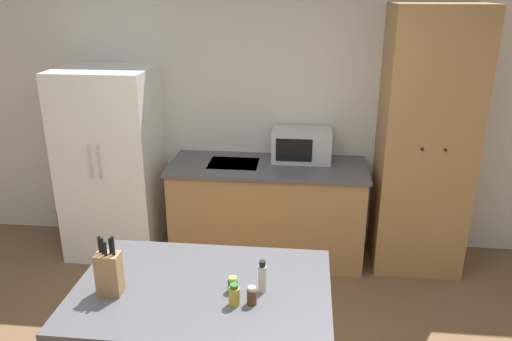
# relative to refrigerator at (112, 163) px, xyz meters

# --- Properties ---
(wall_back) EXTENTS (7.20, 0.06, 2.60)m
(wall_back) POSITION_rel_refrigerator_xyz_m (1.32, 0.38, 0.44)
(wall_back) COLOR beige
(wall_back) RESTS_ON ground_plane
(refrigerator) EXTENTS (0.83, 0.72, 1.73)m
(refrigerator) POSITION_rel_refrigerator_xyz_m (0.00, 0.00, 0.00)
(refrigerator) COLOR white
(refrigerator) RESTS_ON ground_plane
(back_counter) EXTENTS (1.75, 0.70, 0.90)m
(back_counter) POSITION_rel_refrigerator_xyz_m (1.43, 0.02, -0.41)
(back_counter) COLOR #9E7547
(back_counter) RESTS_ON ground_plane
(pantry_cabinet) EXTENTS (0.74, 0.64, 2.27)m
(pantry_cabinet) POSITION_rel_refrigerator_xyz_m (2.76, 0.04, 0.27)
(pantry_cabinet) COLOR #9E7547
(pantry_cabinet) RESTS_ON ground_plane
(microwave) EXTENTS (0.53, 0.33, 0.29)m
(microwave) POSITION_rel_refrigerator_xyz_m (1.72, 0.17, 0.18)
(microwave) COLOR #B2B5B7
(microwave) RESTS_ON back_counter
(knife_block) EXTENTS (0.12, 0.09, 0.32)m
(knife_block) POSITION_rel_refrigerator_xyz_m (0.80, -2.08, 0.18)
(knife_block) COLOR #9E7547
(knife_block) RESTS_ON kitchen_island
(spice_bottle_tall_dark) EXTENTS (0.04, 0.04, 0.17)m
(spice_bottle_tall_dark) POSITION_rel_refrigerator_xyz_m (1.56, -1.98, 0.15)
(spice_bottle_tall_dark) COLOR beige
(spice_bottle_tall_dark) RESTS_ON kitchen_island
(spice_bottle_short_red) EXTENTS (0.05, 0.05, 0.11)m
(spice_bottle_short_red) POSITION_rel_refrigerator_xyz_m (1.44, -2.11, 0.12)
(spice_bottle_short_red) COLOR gold
(spice_bottle_short_red) RESTS_ON kitchen_island
(spice_bottle_amber_oil) EXTENTS (0.05, 0.05, 0.10)m
(spice_bottle_amber_oil) POSITION_rel_refrigerator_xyz_m (1.52, -2.10, 0.11)
(spice_bottle_amber_oil) COLOR #563319
(spice_bottle_amber_oil) RESTS_ON kitchen_island
(spice_bottle_green_herb) EXTENTS (0.05, 0.05, 0.08)m
(spice_bottle_green_herb) POSITION_rel_refrigerator_xyz_m (1.41, -2.00, 0.10)
(spice_bottle_green_herb) COLOR #337033
(spice_bottle_green_herb) RESTS_ON kitchen_island
(fire_extinguisher) EXTENTS (0.11, 0.11, 0.40)m
(fire_extinguisher) POSITION_rel_refrigerator_xyz_m (-0.59, 0.06, -0.69)
(fire_extinguisher) COLOR red
(fire_extinguisher) RESTS_ON ground_plane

